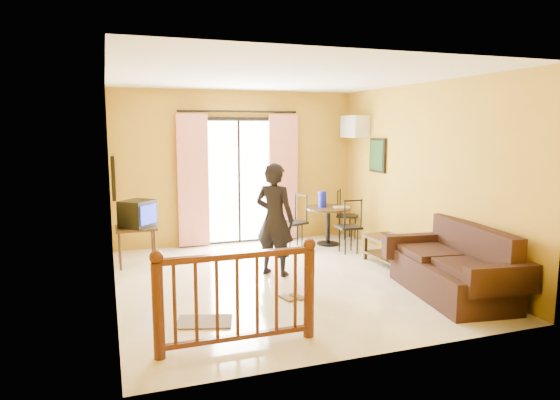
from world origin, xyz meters
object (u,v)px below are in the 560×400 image
object	(u,v)px
dining_table	(328,215)
standing_person	(275,219)
television	(138,214)
sofa	(455,269)
coffee_table	(391,247)

from	to	relation	value
dining_table	standing_person	world-z (taller)	standing_person
dining_table	standing_person	distance (m)	2.13
television	dining_table	world-z (taller)	television
television	dining_table	distance (m)	3.39
dining_table	sofa	bearing A→B (deg)	-83.30
sofa	standing_person	xyz separation A→B (m)	(-1.89, 1.62, 0.48)
sofa	television	bearing A→B (deg)	150.96
coffee_table	sofa	size ratio (longest dim) A/B	0.48
dining_table	standing_person	bearing A→B (deg)	-136.16
sofa	standing_person	world-z (taller)	standing_person
standing_person	television	bearing A→B (deg)	13.10
television	coffee_table	world-z (taller)	television
sofa	standing_person	distance (m)	2.53
dining_table	coffee_table	bearing A→B (deg)	-77.32
sofa	coffee_table	bearing A→B (deg)	98.08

